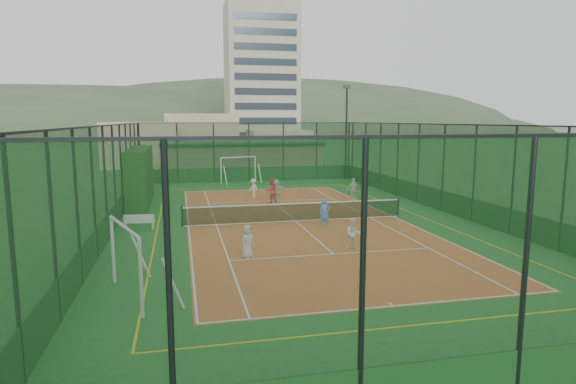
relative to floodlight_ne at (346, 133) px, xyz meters
name	(u,v)px	position (x,y,z in m)	size (l,w,h in m)	color
ground	(295,221)	(-8.60, -16.60, -4.12)	(300.00, 300.00, 0.00)	#1C521E
court_slab	(295,221)	(-8.60, -16.60, -4.12)	(11.17, 23.97, 0.01)	#C7552C
tennis_net	(296,211)	(-8.60, -16.60, -3.59)	(11.67, 0.12, 1.06)	black
perimeter_fence	(296,174)	(-8.60, -16.60, -1.62)	(18.12, 34.12, 5.00)	black
floodlight_ne	(346,133)	(0.00, 0.00, 0.00)	(0.60, 0.26, 8.25)	black
clubhouse	(242,158)	(-8.60, 5.40, -2.55)	(15.20, 7.20, 3.15)	tan
apartment_tower	(261,74)	(3.40, 65.40, 10.88)	(15.00, 12.00, 30.00)	beige
distant_hills	(196,135)	(-8.60, 133.40, -4.12)	(200.00, 60.00, 24.00)	#384C33
hedge_left	(140,176)	(-16.90, -9.05, -2.38)	(1.20, 7.98, 3.49)	black
white_bench	(139,222)	(-16.40, -16.86, -3.72)	(1.43, 0.39, 0.80)	white
futsal_goal_near	(126,263)	(-16.05, -26.18, -3.03)	(0.98, 3.39, 2.19)	white
futsal_goal_far	(238,170)	(-9.61, -0.17, -3.06)	(3.30, 0.96, 2.13)	white
child_near_left	(248,241)	(-11.97, -22.80, -3.46)	(0.64, 0.41, 1.30)	silver
child_near_mid	(325,213)	(-7.57, -18.41, -3.39)	(0.53, 0.35, 1.45)	#4E84DF
child_near_right	(353,234)	(-7.61, -22.50, -3.47)	(0.63, 0.49, 1.30)	white
child_far_left	(253,188)	(-9.57, -8.33, -3.48)	(0.82, 0.47, 1.26)	white
child_far_right	(353,190)	(-3.51, -11.47, -3.35)	(0.90, 0.37, 1.53)	silver
child_far_back	(276,190)	(-8.34, -10.20, -3.41)	(1.32, 0.42, 1.42)	silver
coach	(271,191)	(-8.83, -10.94, -3.33)	(0.77, 0.60, 1.57)	red
tennis_balls	(292,215)	(-8.44, -15.12, -4.08)	(5.67, 1.49, 0.07)	#CCE033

